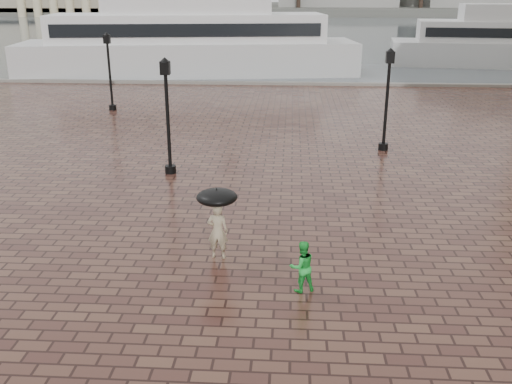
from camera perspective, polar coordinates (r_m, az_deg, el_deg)
The scene contains 9 objects.
ground at distance 13.51m, azimuth 8.44°, elevation -11.76°, with size 300.00×300.00×0.00m, color #3C201B.
harbour_water at distance 103.71m, azimuth 4.42°, elevation 15.95°, with size 240.00×240.00×0.00m, color #465056.
quay_edge at distance 44.05m, azimuth 5.22°, elevation 10.62°, with size 80.00×0.60×0.30m, color slate.
far_shore at distance 171.58m, azimuth 4.19°, elevation 17.83°, with size 300.00×60.00×2.00m, color #4C4C47.
street_lamps at distance 27.47m, azimuth -4.43°, elevation 9.95°, with size 15.44×12.44×4.40m.
adult_pedestrian at distance 15.52m, azimuth -3.85°, elevation -3.94°, with size 0.57×0.38×1.57m, color tan.
child_pedestrian at distance 13.95m, azimuth 4.62°, elevation -7.43°, with size 0.64×0.50×1.31m, color green.
ferry_near at distance 49.56m, azimuth -6.71°, elevation 14.79°, with size 28.47×10.35×9.13m.
umbrella at distance 15.15m, azimuth -3.94°, elevation -0.51°, with size 1.10×1.10×1.11m.
Camera 1 is at (-1.23, -11.47, 7.05)m, focal length 40.00 mm.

